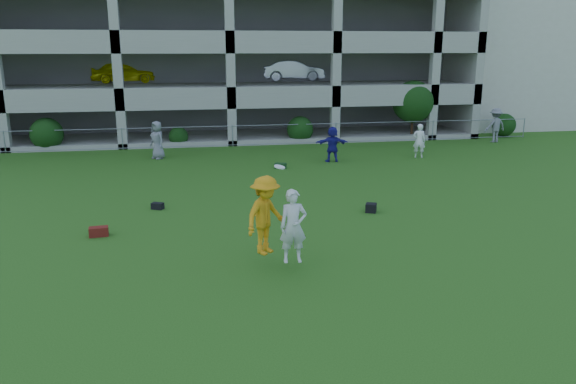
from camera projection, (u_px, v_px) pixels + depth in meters
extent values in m
plane|color=#235114|center=(298.00, 279.00, 13.61)|extent=(100.00, 100.00, 0.00)
cube|color=beige|center=(522.00, 53.00, 42.96)|extent=(16.00, 14.00, 10.00)
imported|color=gray|center=(157.00, 140.00, 27.99)|extent=(1.04, 1.10, 1.89)
imported|color=navy|center=(332.00, 144.00, 27.29)|extent=(1.63, 0.60, 1.73)
imported|color=white|center=(419.00, 141.00, 28.26)|extent=(0.74, 0.64, 1.72)
imported|color=gray|center=(495.00, 125.00, 32.84)|extent=(1.38, 0.93, 1.99)
cube|color=#531A0E|center=(99.00, 232.00, 16.65)|extent=(0.58, 0.36, 0.28)
cube|color=black|center=(158.00, 206.00, 19.43)|extent=(0.47, 0.40, 0.22)
cube|color=black|center=(371.00, 208.00, 19.07)|extent=(0.46, 0.46, 0.30)
cube|color=#133415|center=(281.00, 166.00, 25.90)|extent=(0.58, 0.49, 0.25)
imported|color=orange|center=(266.00, 215.00, 14.02)|extent=(1.47, 1.42, 2.01)
imported|color=silver|center=(293.00, 226.00, 13.87)|extent=(0.68, 0.45, 1.86)
cylinder|color=white|center=(280.00, 167.00, 13.74)|extent=(0.28, 0.27, 0.11)
cube|color=#9E998C|center=(216.00, 39.00, 43.30)|extent=(30.00, 0.50, 12.00)
cube|color=#9E998C|center=(432.00, 39.00, 39.39)|extent=(0.50, 14.00, 12.00)
cube|color=#9E998C|center=(224.00, 127.00, 38.34)|extent=(30.00, 14.00, 0.30)
cube|color=#9E998C|center=(223.00, 82.00, 37.58)|extent=(30.00, 14.00, 0.30)
cube|color=#9E998C|center=(222.00, 36.00, 36.83)|extent=(30.00, 14.00, 0.30)
cube|color=#9E998C|center=(231.00, 101.00, 31.21)|extent=(30.00, 0.30, 0.90)
cube|color=#9E998C|center=(230.00, 45.00, 30.45)|extent=(30.00, 0.30, 0.90)
cube|color=#9E998C|center=(115.00, 36.00, 29.41)|extent=(0.50, 0.50, 12.00)
cube|color=#9E998C|center=(230.00, 36.00, 30.44)|extent=(0.50, 0.50, 12.00)
cube|color=#9E998C|center=(337.00, 37.00, 31.46)|extent=(0.50, 0.50, 12.00)
cube|color=#9E998C|center=(437.00, 37.00, 32.49)|extent=(0.50, 0.50, 12.00)
cube|color=#605E59|center=(220.00, 39.00, 38.77)|extent=(29.00, 9.00, 11.60)
imported|color=#FFFB0D|center=(124.00, 72.00, 34.42)|extent=(3.96, 1.80, 1.32)
imported|color=silver|center=(293.00, 71.00, 36.23)|extent=(4.07, 1.58, 1.32)
cylinder|color=gray|center=(4.00, 142.00, 29.50)|extent=(0.06, 0.06, 1.20)
cylinder|color=gray|center=(122.00, 139.00, 30.53)|extent=(0.06, 0.06, 1.20)
cylinder|color=gray|center=(233.00, 136.00, 31.56)|extent=(0.06, 0.06, 1.20)
cylinder|color=gray|center=(336.00, 133.00, 32.58)|extent=(0.06, 0.06, 1.20)
cylinder|color=gray|center=(433.00, 130.00, 33.61)|extent=(0.06, 0.06, 1.20)
cylinder|color=gray|center=(524.00, 128.00, 34.64)|extent=(0.06, 0.06, 1.20)
cylinder|color=gray|center=(232.00, 126.00, 31.42)|extent=(36.00, 0.04, 0.04)
cylinder|color=gray|center=(233.00, 145.00, 31.69)|extent=(36.00, 0.04, 0.04)
sphere|color=#163D11|center=(47.00, 134.00, 30.34)|extent=(1.76, 1.76, 1.76)
sphere|color=#163D11|center=(178.00, 136.00, 31.63)|extent=(1.10, 1.10, 1.10)
sphere|color=#163D11|center=(300.00, 129.00, 32.77)|extent=(1.54, 1.54, 1.54)
cylinder|color=#382314|center=(412.00, 123.00, 34.11)|extent=(0.16, 0.16, 1.96)
sphere|color=#163D11|center=(413.00, 102.00, 33.79)|extent=(2.52, 2.52, 2.52)
sphere|color=#163D11|center=(504.00, 125.00, 35.01)|extent=(1.43, 1.43, 1.43)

